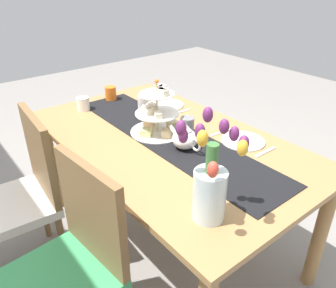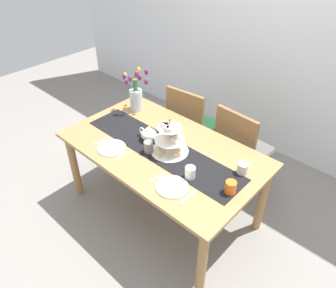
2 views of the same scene
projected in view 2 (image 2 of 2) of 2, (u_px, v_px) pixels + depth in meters
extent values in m
plane|color=gray|center=(163.00, 209.00, 3.03)|extent=(8.00, 8.00, 0.00)
cube|color=silver|center=(271.00, 31.00, 3.18)|extent=(6.00, 0.08, 2.60)
cube|color=#A37747|center=(162.00, 149.00, 2.61)|extent=(1.64, 0.96, 0.03)
cylinder|color=#A37747|center=(74.00, 166.00, 2.99)|extent=(0.07, 0.07, 0.69)
cylinder|color=#A37747|center=(202.00, 264.00, 2.17)|extent=(0.07, 0.07, 0.69)
cylinder|color=#A37747|center=(138.00, 130.00, 3.47)|extent=(0.07, 0.07, 0.69)
cylinder|color=#A37747|center=(263.00, 199.00, 2.65)|extent=(0.07, 0.07, 0.69)
cylinder|color=brown|center=(215.00, 141.00, 3.55)|extent=(0.04, 0.04, 0.41)
cylinder|color=brown|center=(189.00, 130.00, 3.72)|extent=(0.04, 0.04, 0.41)
cylinder|color=brown|center=(198.00, 158.00, 3.32)|extent=(0.04, 0.04, 0.41)
cylinder|color=brown|center=(170.00, 145.00, 3.49)|extent=(0.04, 0.04, 0.41)
cube|color=#389356|center=(194.00, 126.00, 3.38)|extent=(0.46, 0.46, 0.05)
cube|color=brown|center=(184.00, 113.00, 3.11)|extent=(0.42, 0.08, 0.45)
cylinder|color=brown|center=(266.00, 168.00, 3.18)|extent=(0.04, 0.04, 0.41)
cylinder|color=brown|center=(237.00, 152.00, 3.39)|extent=(0.04, 0.04, 0.41)
cylinder|color=brown|center=(245.00, 186.00, 2.98)|extent=(0.04, 0.04, 0.41)
cylinder|color=brown|center=(215.00, 167.00, 3.19)|extent=(0.04, 0.04, 0.41)
cube|color=silver|center=(244.00, 149.00, 3.05)|extent=(0.45, 0.45, 0.05)
cube|color=brown|center=(235.00, 136.00, 2.80)|extent=(0.42, 0.07, 0.45)
cube|color=black|center=(161.00, 148.00, 2.58)|extent=(1.47, 0.33, 0.00)
cylinder|color=beige|center=(170.00, 137.00, 2.47)|extent=(0.01, 0.01, 0.28)
cylinder|color=white|center=(170.00, 151.00, 2.55)|extent=(0.30, 0.30, 0.01)
cylinder|color=white|center=(170.00, 140.00, 2.48)|extent=(0.24, 0.24, 0.01)
cylinder|color=white|center=(170.00, 128.00, 2.42)|extent=(0.19, 0.19, 0.01)
cube|color=#E7BC8A|center=(177.00, 153.00, 2.49)|extent=(0.08, 0.08, 0.04)
cube|color=#D4D486|center=(176.00, 144.00, 2.59)|extent=(0.08, 0.08, 0.04)
cube|color=#E1C189|center=(162.00, 144.00, 2.58)|extent=(0.07, 0.07, 0.04)
cube|color=beige|center=(160.00, 153.00, 2.49)|extent=(0.06, 0.06, 0.04)
cube|color=silver|center=(174.00, 141.00, 2.43)|extent=(0.06, 0.04, 0.03)
cube|color=beige|center=(177.00, 138.00, 2.47)|extent=(0.07, 0.06, 0.03)
cube|color=beige|center=(174.00, 136.00, 2.49)|extent=(0.04, 0.06, 0.03)
cube|color=beige|center=(168.00, 133.00, 2.52)|extent=(0.07, 0.06, 0.03)
cube|color=beige|center=(165.00, 124.00, 2.42)|extent=(0.06, 0.04, 0.03)
cube|color=silver|center=(165.00, 125.00, 2.41)|extent=(0.07, 0.06, 0.03)
cube|color=beige|center=(167.00, 128.00, 2.38)|extent=(0.05, 0.07, 0.03)
cube|color=beige|center=(169.00, 129.00, 2.37)|extent=(0.07, 0.06, 0.03)
sphere|color=orange|center=(170.00, 120.00, 2.38)|extent=(0.02, 0.02, 0.02)
ellipsoid|color=white|center=(149.00, 135.00, 2.65)|extent=(0.13, 0.13, 0.10)
cone|color=white|center=(149.00, 128.00, 2.61)|extent=(0.06, 0.06, 0.04)
cylinder|color=white|center=(157.00, 138.00, 2.59)|extent=(0.07, 0.02, 0.06)
torus|color=white|center=(142.00, 131.00, 2.69)|extent=(0.07, 0.01, 0.07)
cylinder|color=silver|center=(136.00, 100.00, 3.03)|extent=(0.12, 0.12, 0.20)
cylinder|color=#3D7538|center=(135.00, 85.00, 2.94)|extent=(0.04, 0.04, 0.12)
ellipsoid|color=#6B2860|center=(140.00, 77.00, 2.87)|extent=(0.04, 0.04, 0.06)
ellipsoid|color=#6B2860|center=(146.00, 82.00, 2.87)|extent=(0.04, 0.04, 0.06)
ellipsoid|color=#6B2860|center=(146.00, 72.00, 2.89)|extent=(0.04, 0.04, 0.06)
ellipsoid|color=yellow|center=(139.00, 70.00, 2.93)|extent=(0.04, 0.04, 0.06)
ellipsoid|color=#EF4C38|center=(136.00, 77.00, 3.01)|extent=(0.04, 0.04, 0.06)
ellipsoid|color=yellow|center=(125.00, 75.00, 2.93)|extent=(0.04, 0.04, 0.06)
ellipsoid|color=#6B2860|center=(124.00, 77.00, 2.91)|extent=(0.04, 0.04, 0.06)
ellipsoid|color=#6B2860|center=(126.00, 82.00, 2.85)|extent=(0.04, 0.04, 0.06)
ellipsoid|color=#6B2860|center=(130.00, 79.00, 2.83)|extent=(0.04, 0.04, 0.06)
ellipsoid|color=#6B2860|center=(137.00, 74.00, 2.81)|extent=(0.04, 0.04, 0.06)
cylinder|color=white|center=(243.00, 168.00, 2.33)|extent=(0.08, 0.08, 0.08)
cylinder|color=white|center=(112.00, 148.00, 2.58)|extent=(0.23, 0.23, 0.01)
cube|color=silver|center=(101.00, 141.00, 2.66)|extent=(0.02, 0.15, 0.01)
cube|color=silver|center=(124.00, 156.00, 2.51)|extent=(0.03, 0.17, 0.01)
cylinder|color=white|center=(172.00, 187.00, 2.23)|extent=(0.23, 0.23, 0.01)
cube|color=silver|center=(157.00, 177.00, 2.31)|extent=(0.03, 0.15, 0.01)
cube|color=silver|center=(188.00, 197.00, 2.15)|extent=(0.02, 0.17, 0.01)
cylinder|color=slate|center=(149.00, 147.00, 2.52)|extent=(0.08, 0.08, 0.09)
cylinder|color=white|center=(190.00, 173.00, 2.28)|extent=(0.08, 0.08, 0.09)
cylinder|color=orange|center=(231.00, 187.00, 2.16)|extent=(0.08, 0.08, 0.09)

